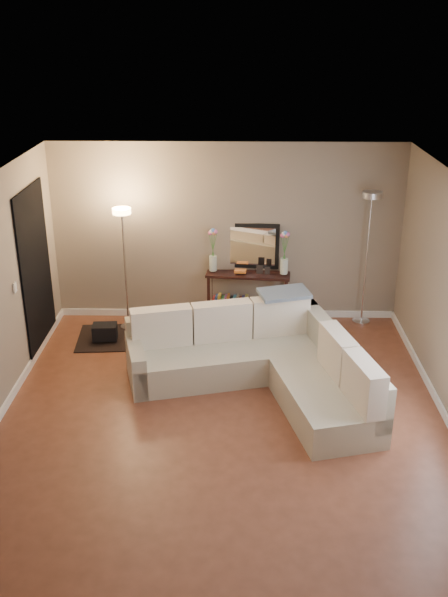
{
  "coord_description": "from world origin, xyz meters",
  "views": [
    {
      "loc": [
        0.15,
        -6.4,
        4.12
      ],
      "look_at": [
        0.0,
        0.8,
        1.1
      ],
      "focal_mm": 40.0,
      "sensor_mm": 36.0,
      "label": 1
    }
  ],
  "objects_px": {
    "floor_lamp_lit": "(124,245)",
    "floor_lamp_unlit": "(369,232)",
    "sectional_sofa": "(263,361)",
    "console_table": "(243,294)"
  },
  "relations": [
    {
      "from": "console_table",
      "to": "floor_lamp_unlit",
      "type": "bearing_deg",
      "value": -1.13
    },
    {
      "from": "floor_lamp_lit",
      "to": "floor_lamp_unlit",
      "type": "distance_m",
      "value": 3.42
    },
    {
      "from": "sectional_sofa",
      "to": "floor_lamp_unlit",
      "type": "bearing_deg",
      "value": 50.72
    },
    {
      "from": "sectional_sofa",
      "to": "console_table",
      "type": "distance_m",
      "value": 1.91
    },
    {
      "from": "sectional_sofa",
      "to": "floor_lamp_unlit",
      "type": "xyz_separation_m",
      "value": [
        1.52,
        1.86,
        1.06
      ]
    },
    {
      "from": "console_table",
      "to": "floor_lamp_lit",
      "type": "bearing_deg",
      "value": -170.04
    },
    {
      "from": "floor_lamp_lit",
      "to": "floor_lamp_unlit",
      "type": "bearing_deg",
      "value": 4.29
    },
    {
      "from": "sectional_sofa",
      "to": "floor_lamp_unlit",
      "type": "distance_m",
      "value": 2.63
    },
    {
      "from": "floor_lamp_lit",
      "to": "floor_lamp_unlit",
      "type": "xyz_separation_m",
      "value": [
        3.41,
        0.26,
        0.13
      ]
    },
    {
      "from": "floor_lamp_unlit",
      "to": "floor_lamp_lit",
      "type": "bearing_deg",
      "value": -175.71
    }
  ]
}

